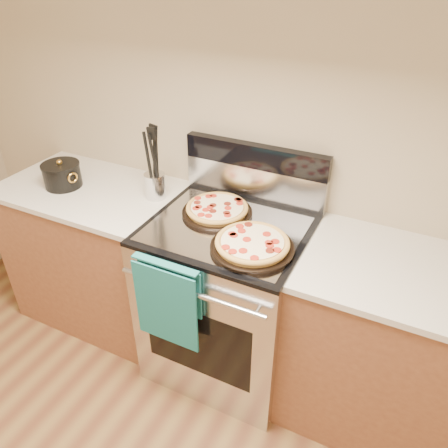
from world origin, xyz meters
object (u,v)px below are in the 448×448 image
at_px(pepperoni_pizza_front, 252,244).
at_px(saucepan, 62,176).
at_px(utensil_crock, 155,186).
at_px(range_body, 228,300).
at_px(pepperoni_pizza_back, 217,210).

bearing_deg(pepperoni_pizza_front, saucepan, 174.53).
bearing_deg(utensil_crock, saucepan, -167.62).
height_order(pepperoni_pizza_front, utensil_crock, utensil_crock).
bearing_deg(range_body, pepperoni_pizza_front, -36.27).
relative_size(range_body, pepperoni_pizza_front, 2.47).
bearing_deg(saucepan, pepperoni_pizza_front, -5.47).
distance_m(pepperoni_pizza_back, utensil_crock, 0.39).
bearing_deg(pepperoni_pizza_back, pepperoni_pizza_front, -36.17).
height_order(pepperoni_pizza_back, saucepan, saucepan).
distance_m(range_body, pepperoni_pizza_front, 0.55).
relative_size(utensil_crock, saucepan, 0.68).
bearing_deg(utensil_crock, range_body, -12.00).
relative_size(range_body, pepperoni_pizza_back, 2.62).
distance_m(range_body, utensil_crock, 0.72).
xyz_separation_m(range_body, utensil_crock, (-0.48, 0.10, 0.53)).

